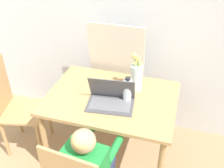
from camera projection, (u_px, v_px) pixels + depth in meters
name	position (u px, v px, depth m)	size (l,w,h in m)	color
wall_back	(111.00, 12.00, 2.51)	(6.40, 0.05, 2.50)	silver
dining_table	(112.00, 105.00, 2.30)	(1.10, 0.80, 0.73)	tan
chair_spare	(16.00, 107.00, 2.51)	(0.48, 0.48, 0.96)	tan
person_seated	(90.00, 164.00, 1.80)	(0.33, 0.45, 0.98)	#1E8438
laptop	(111.00, 98.00, 2.14)	(0.40, 0.29, 0.23)	#4C4C51
flower_vase	(136.00, 76.00, 2.28)	(0.11, 0.11, 0.34)	silver
water_bottle	(127.00, 90.00, 2.15)	(0.07, 0.07, 0.23)	silver
cardboard_panel	(117.00, 78.00, 2.73)	(0.55, 0.19, 1.22)	silver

